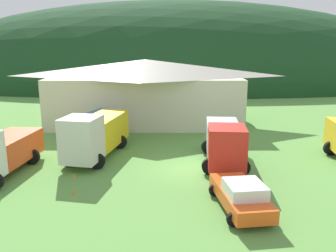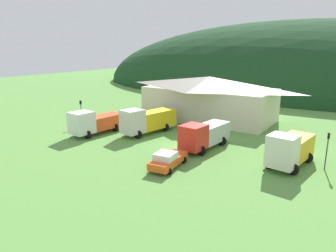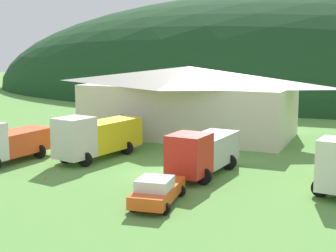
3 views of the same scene
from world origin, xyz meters
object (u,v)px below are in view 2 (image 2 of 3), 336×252
Objects in this scene: play_shed_cream at (165,115)px; service_pickup_orange at (168,160)px; crane_truck_red at (204,134)px; traffic_cone_mid_row at (113,146)px; heavy_rig_striped at (290,149)px; depot_building at (209,97)px; traffic_cone_near_pickup at (123,140)px; traffic_light_west at (81,110)px; flatbed_truck_yellow at (147,120)px; traffic_light_east at (327,147)px; heavy_rig_white at (94,122)px.

play_shed_cream reaches higher than service_pickup_orange.
service_pickup_orange is (-0.23, -7.07, -0.88)m from crane_truck_red.
heavy_rig_striped is at bearing 14.68° from traffic_cone_mid_row.
heavy_rig_striped is at bearing -20.03° from play_shed_cream.
service_pickup_orange is (6.09, -21.07, -2.70)m from depot_building.
crane_truck_red is 17.13× the size of traffic_cone_near_pickup.
traffic_light_west reaches higher than traffic_cone_near_pickup.
crane_truck_red reaches higher than play_shed_cream.
flatbed_truck_yellow is 21.93m from traffic_light_east.
crane_truck_red is at bearing 1.12° from traffic_light_west.
traffic_cone_mid_row is (10.63, -4.72, -2.34)m from traffic_light_west.
play_shed_cream is 5.31m from flatbed_truck_yellow.
depot_building reaches higher than heavy_rig_white.
traffic_light_west is 32.53m from traffic_light_east.
play_shed_cream is 5.63× the size of traffic_cone_mid_row.
play_shed_cream is at bearing 35.89° from traffic_light_west.
traffic_light_west reaches higher than traffic_cone_mid_row.
traffic_cone_mid_row reaches higher than traffic_cone_near_pickup.
flatbed_truck_yellow reaches higher than play_shed_cream.
play_shed_cream is at bearing 89.78° from traffic_cone_near_pickup.
depot_building is 19.67m from traffic_cone_mid_row.
crane_truck_red is at bearing 91.00° from flatbed_truck_yellow.
crane_truck_red is 9.42m from heavy_rig_striped.
traffic_light_east is at bearing 8.75° from traffic_cone_near_pickup.
traffic_light_east reaches higher than crane_truck_red.
flatbed_truck_yellow is at bearing 131.94° from heavy_rig_white.
depot_building is at bearing -171.29° from service_pickup_orange.
crane_truck_red reaches higher than traffic_cone_near_pickup.
depot_building is 3.03× the size of heavy_rig_striped.
traffic_light_west reaches higher than heavy_rig_white.
play_shed_cream is at bearing -102.71° from heavy_rig_striped.
heavy_rig_striped is 3.33m from traffic_light_east.
heavy_rig_white is 1.13× the size of heavy_rig_striped.
flatbed_truck_yellow is at bearing -140.87° from service_pickup_orange.
depot_building reaches higher than play_shed_cream.
traffic_light_west reaches higher than service_pickup_orange.
crane_truck_red is at bearing -65.68° from depot_building.
traffic_cone_mid_row is at bearing -87.10° from play_shed_cream.
play_shed_cream is 0.43× the size of heavy_rig_striped.
traffic_light_east reaches higher than flatbed_truck_yellow.
traffic_light_west reaches higher than flatbed_truck_yellow.
crane_truck_red is 1.10× the size of heavy_rig_striped.
play_shed_cream is 0.35× the size of flatbed_truck_yellow.
heavy_rig_white is at bearing -43.11° from flatbed_truck_yellow.
play_shed_cream is at bearing -152.54° from service_pickup_orange.
flatbed_truck_yellow reaches higher than service_pickup_orange.
traffic_cone_mid_row is (0.64, -2.53, 0.00)m from traffic_cone_near_pickup.
traffic_cone_mid_row is at bearing -56.25° from crane_truck_red.
depot_building is 23.01m from traffic_light_east.
depot_building is 2.69× the size of heavy_rig_white.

